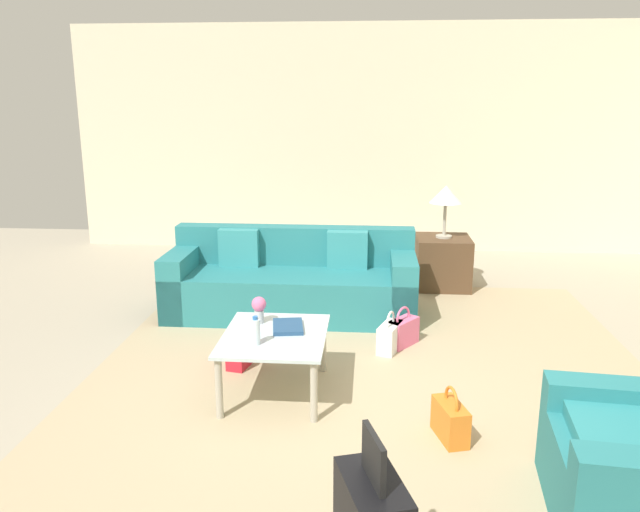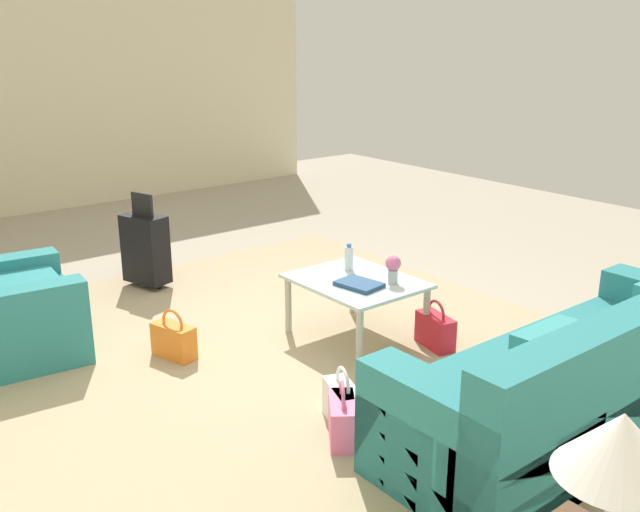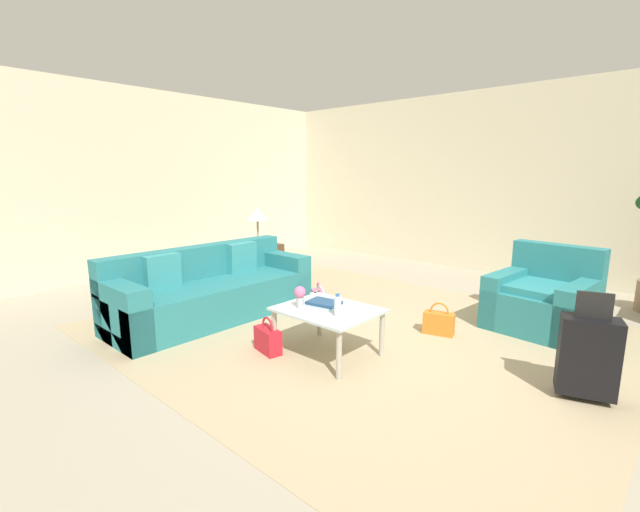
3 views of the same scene
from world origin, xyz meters
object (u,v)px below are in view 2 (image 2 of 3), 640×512
(water_bottle, at_px, (349,258))
(handbag_white, at_px, (343,404))
(coffee_table_book, at_px, (359,284))
(table_lamp, at_px, (620,450))
(handbag_pink, at_px, (342,419))
(handbag_orange, at_px, (174,340))
(couch, at_px, (585,388))
(suitcase_black, at_px, (145,248))
(flower_vase, at_px, (393,267))
(handbag_red, at_px, (435,330))
(coffee_table, at_px, (356,287))

(water_bottle, bearing_deg, handbag_white, 138.03)
(coffee_table_book, bearing_deg, table_lamp, 142.98)
(water_bottle, height_order, handbag_pink, water_bottle)
(coffee_table_book, relative_size, handbag_orange, 0.85)
(table_lamp, bearing_deg, couch, -57.73)
(handbag_orange, bearing_deg, table_lamp, 174.84)
(table_lamp, xyz_separation_m, handbag_pink, (1.81, -0.53, -0.92))
(couch, bearing_deg, coffee_table_book, 6.15)
(water_bottle, height_order, handbag_orange, water_bottle)
(suitcase_black, distance_m, handbag_pink, 3.01)
(handbag_pink, bearing_deg, water_bottle, -41.88)
(couch, height_order, handbag_pink, couch)
(coffee_table_book, height_order, handbag_orange, coffee_table_book)
(flower_vase, height_order, handbag_white, flower_vase)
(handbag_red, height_order, handbag_orange, same)
(couch, bearing_deg, suitcase_black, 11.92)
(couch, distance_m, handbag_white, 1.34)
(couch, relative_size, suitcase_black, 2.86)
(handbag_white, height_order, handbag_orange, same)
(handbag_red, relative_size, handbag_orange, 1.00)
(flower_vase, xyz_separation_m, handbag_white, (-0.64, 1.01, -0.45))
(coffee_table, bearing_deg, handbag_pink, 135.69)
(suitcase_black, xyz_separation_m, handbag_white, (-2.86, 0.16, -0.23))
(coffee_table_book, distance_m, handbag_white, 1.13)
(couch, xyz_separation_m, handbag_red, (1.32, -0.25, -0.17))
(flower_vase, bearing_deg, handbag_red, -141.44)
(handbag_orange, bearing_deg, handbag_red, -123.14)
(couch, bearing_deg, flower_vase, -1.82)
(coffee_table_book, height_order, suitcase_black, suitcase_black)
(table_lamp, height_order, handbag_red, table_lamp)
(coffee_table, bearing_deg, suitcase_black, 19.29)
(handbag_red, bearing_deg, couch, 169.40)
(suitcase_black, bearing_deg, table_lamp, 170.54)
(flower_vase, bearing_deg, coffee_table_book, 66.50)
(handbag_red, bearing_deg, coffee_table, 36.61)
(couch, relative_size, handbag_white, 6.80)
(coffee_table, bearing_deg, coffee_table_book, 146.31)
(table_lamp, height_order, handbag_orange, table_lamp)
(coffee_table, relative_size, handbag_pink, 2.52)
(coffee_table_book, xyz_separation_m, handbag_pink, (-0.87, 0.89, -0.35))
(flower_vase, relative_size, handbag_pink, 0.57)
(coffee_table_book, relative_size, flower_vase, 1.48)
(handbag_red, height_order, handbag_pink, same)
(couch, bearing_deg, coffee_table, 3.20)
(couch, height_order, table_lamp, table_lamp)
(flower_vase, bearing_deg, handbag_white, 122.58)
(coffee_table, distance_m, table_lamp, 3.24)
(coffee_table, xyz_separation_m, flower_vase, (-0.22, -0.15, 0.18))
(flower_vase, xyz_separation_m, suitcase_black, (2.22, 0.85, -0.23))
(water_bottle, distance_m, handbag_pink, 1.66)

